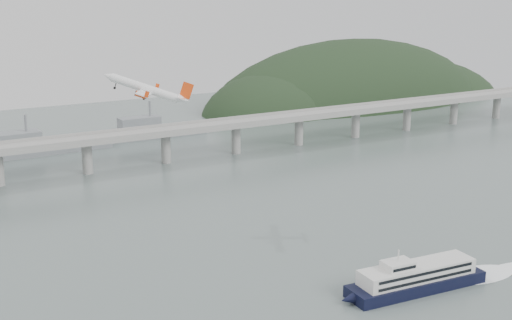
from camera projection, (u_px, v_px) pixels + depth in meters
ground at (332, 286)px, 251.86m from camera, size 900.00×900.00×0.00m
bridge at (133, 139)px, 414.07m from camera, size 800.00×22.00×23.90m
headland at (363, 119)px, 674.03m from camera, size 365.00×155.00×156.00m
ferry at (416, 278)px, 247.96m from camera, size 89.67×20.38×16.91m
airliner at (147, 89)px, 283.80m from camera, size 34.05×32.63×14.85m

